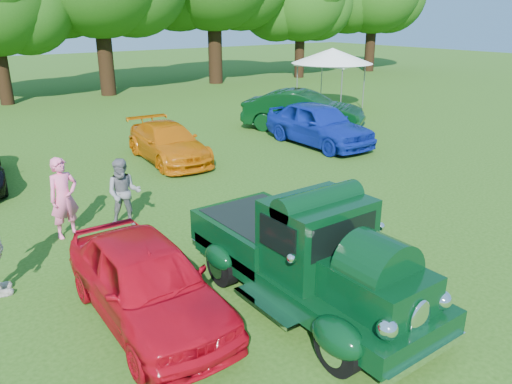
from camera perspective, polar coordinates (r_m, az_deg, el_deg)
ground at (r=9.49m, az=2.07°, el=-10.26°), size 120.00×120.00×0.00m
hero_pickup at (r=8.58m, az=5.82°, el=-7.39°), size 2.32×4.98×1.95m
red_convertible at (r=8.32m, az=-12.38°, el=-9.88°), size 1.73×4.11×1.39m
back_car_orange at (r=17.19m, az=-10.00°, el=5.57°), size 2.09×4.44×1.25m
back_car_blue at (r=19.18m, az=7.17°, el=7.73°), size 2.00×4.76×1.61m
back_car_green at (r=21.61m, az=5.41°, el=9.23°), size 4.37×5.19×1.68m
spectator_pink at (r=11.77m, az=-21.11°, el=-0.61°), size 0.74×0.56×1.83m
spectator_grey at (r=11.94m, az=-14.87°, el=-0.12°), size 1.00×0.93×1.64m
canopy_tent at (r=26.58m, az=8.70°, el=15.09°), size 5.18×5.18×3.10m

